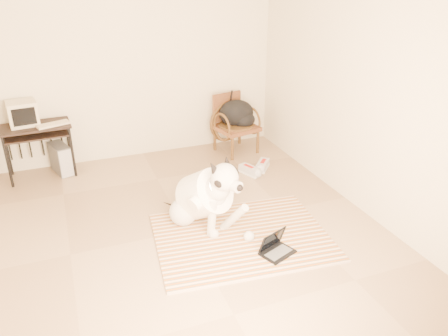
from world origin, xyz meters
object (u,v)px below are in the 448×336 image
crt_monitor (23,113)px  pc_tower (61,159)px  backpack (238,114)px  dog (205,197)px  rattan_chair (234,124)px  laptop (275,247)px  computer_desk (36,133)px

crt_monitor → pc_tower: (0.36, -0.06, -0.66)m
backpack → crt_monitor: bearing=176.3°
dog → pc_tower: 2.40m
pc_tower → rattan_chair: 2.47m
crt_monitor → dog: bearing=-49.7°
pc_tower → rattan_chair: size_ratio=0.54×
laptop → pc_tower: size_ratio=0.83×
dog → computer_desk: dog is taller
computer_desk → rattan_chair: rattan_chair is taller
backpack → rattan_chair: bearing=172.2°
computer_desk → crt_monitor: (-0.12, 0.08, 0.25)m
rattan_chair → backpack: 0.15m
computer_desk → backpack: size_ratio=1.67×
dog → laptop: bearing=-57.4°
laptop → computer_desk: 3.43m
dog → backpack: size_ratio=2.05×
dog → backpack: (1.15, 1.84, 0.21)m
crt_monitor → backpack: size_ratio=0.74×
dog → laptop: dog is taller
dog → crt_monitor: crt_monitor is taller
pc_tower → backpack: size_ratio=0.88×
pc_tower → rattan_chair: rattan_chair is taller
backpack → dog: bearing=-122.0°
laptop → crt_monitor: crt_monitor is taller
dog → computer_desk: bearing=129.4°
dog → rattan_chair: dog is taller
pc_tower → crt_monitor: bearing=170.7°
dog → computer_desk: 2.54m
laptop → rattan_chair: bearing=76.2°
backpack → laptop: bearing=-104.8°
laptop → computer_desk: size_ratio=0.43×
computer_desk → crt_monitor: 0.29m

